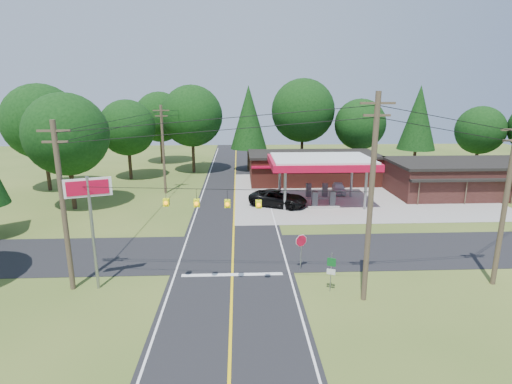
{
  "coord_description": "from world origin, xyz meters",
  "views": [
    {
      "loc": [
        0.48,
        -27.18,
        11.51
      ],
      "look_at": [
        2.0,
        7.0,
        2.8
      ],
      "focal_mm": 28.0,
      "sensor_mm": 36.0,
      "label": 1
    }
  ],
  "objects_px": {
    "sedan_car": "(339,188)",
    "octagonal_stop_sign": "(301,244)",
    "suv_car": "(278,198)",
    "big_stop_sign": "(90,207)",
    "gas_canopy": "(321,163)"
  },
  "relations": [
    {
      "from": "suv_car",
      "to": "octagonal_stop_sign",
      "type": "relative_size",
      "value": 2.38
    },
    {
      "from": "suv_car",
      "to": "octagonal_stop_sign",
      "type": "height_order",
      "value": "octagonal_stop_sign"
    },
    {
      "from": "sedan_car",
      "to": "octagonal_stop_sign",
      "type": "xyz_separation_m",
      "value": [
        -7.5,
        -20.01,
        1.24
      ]
    },
    {
      "from": "gas_canopy",
      "to": "big_stop_sign",
      "type": "distance_m",
      "value": 24.78
    },
    {
      "from": "suv_car",
      "to": "big_stop_sign",
      "type": "height_order",
      "value": "big_stop_sign"
    },
    {
      "from": "sedan_car",
      "to": "octagonal_stop_sign",
      "type": "distance_m",
      "value": 21.41
    },
    {
      "from": "sedan_car",
      "to": "octagonal_stop_sign",
      "type": "height_order",
      "value": "octagonal_stop_sign"
    },
    {
      "from": "big_stop_sign",
      "to": "octagonal_stop_sign",
      "type": "xyz_separation_m",
      "value": [
        12.5,
        2.0,
        -3.25
      ]
    },
    {
      "from": "sedan_car",
      "to": "octagonal_stop_sign",
      "type": "bearing_deg",
      "value": -101.46
    },
    {
      "from": "gas_canopy",
      "to": "octagonal_stop_sign",
      "type": "distance_m",
      "value": 16.81
    },
    {
      "from": "big_stop_sign",
      "to": "octagonal_stop_sign",
      "type": "bearing_deg",
      "value": 9.07
    },
    {
      "from": "big_stop_sign",
      "to": "suv_car",
      "type": "bearing_deg",
      "value": 53.72
    },
    {
      "from": "suv_car",
      "to": "sedan_car",
      "type": "height_order",
      "value": "suv_car"
    },
    {
      "from": "suv_car",
      "to": "big_stop_sign",
      "type": "distance_m",
      "value": 21.55
    },
    {
      "from": "suv_car",
      "to": "big_stop_sign",
      "type": "bearing_deg",
      "value": 167.89
    }
  ]
}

